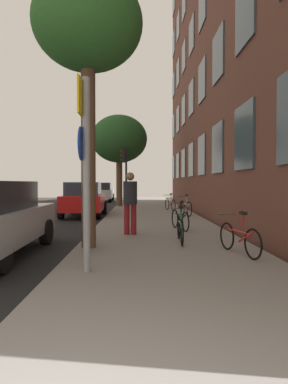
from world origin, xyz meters
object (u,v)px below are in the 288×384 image
object	(u,v)px
car_1	(84,199)
bicycle_3	(186,207)
bicycle_1	(180,228)
sign_post	(85,158)
bicycle_0	(239,238)
bicycle_4	(170,204)
traffic_light	(124,167)
car_2	(102,192)
pedestrian_0	(130,199)
tree_far	(119,139)
tree_near	(88,28)
bicycle_2	(180,219)

from	to	relation	value
car_1	bicycle_3	bearing A→B (deg)	-11.25
bicycle_1	sign_post	bearing A→B (deg)	-125.24
bicycle_0	bicycle_4	size ratio (longest dim) A/B	0.97
traffic_light	car_1	world-z (taller)	traffic_light
car_2	bicycle_4	bearing A→B (deg)	-66.64
pedestrian_0	traffic_light	bearing A→B (deg)	93.23
tree_far	pedestrian_0	bearing A→B (deg)	-85.33
tree_near	bicycle_0	distance (m)	5.70
tree_near	bicycle_4	bearing A→B (deg)	74.33
sign_post	bicycle_0	bearing A→B (deg)	23.41
tree_far	car_1	distance (m)	6.76
tree_near	car_2	size ratio (longest dim) A/B	1.35
bicycle_2	car_1	xyz separation A→B (m)	(-3.89, 5.49, 0.37)
sign_post	tree_far	xyz separation A→B (m)	(-0.33, 16.03, 2.38)
sign_post	traffic_light	bearing A→B (deg)	89.74
bicycle_1	bicycle_2	world-z (taller)	bicycle_1
traffic_light	car_1	size ratio (longest dim) A/B	0.86
bicycle_1	pedestrian_0	world-z (taller)	pedestrian_0
bicycle_4	pedestrian_0	bearing A→B (deg)	-103.22
tree_near	bicycle_3	bearing A→B (deg)	66.03
tree_near	pedestrian_0	xyz separation A→B (m)	(0.91, 1.89, -3.96)
traffic_light	pedestrian_0	xyz separation A→B (m)	(0.59, -10.38, -1.41)
bicycle_0	bicycle_1	xyz separation A→B (m)	(-1.03, 1.44, 0.01)
bicycle_4	car_1	distance (m)	4.68
bicycle_1	bicycle_3	xyz separation A→B (m)	(1.10, 6.77, 0.02)
car_1	bicycle_4	bearing A→B (deg)	23.26
tree_near	car_2	distance (m)	21.77
bicycle_4	pedestrian_0	world-z (taller)	pedestrian_0
tree_near	sign_post	bearing A→B (deg)	-83.15
tree_far	car_2	xyz separation A→B (m)	(-1.88, 7.35, -3.54)
bicycle_2	bicycle_3	xyz separation A→B (m)	(0.82, 4.55, 0.03)
traffic_light	bicycle_1	size ratio (longest dim) A/B	2.16
bicycle_1	bicycle_4	bearing A→B (deg)	86.01
tree_near	bicycle_3	distance (m)	9.29
bicycle_1	pedestrian_0	distance (m)	1.93
tree_far	bicycle_4	size ratio (longest dim) A/B	3.55
bicycle_2	car_2	size ratio (longest dim) A/B	0.35
car_1	car_2	xyz separation A→B (m)	(-0.51, 12.95, 0.00)
tree_near	bicycle_4	world-z (taller)	tree_near
traffic_light	bicycle_2	bearing A→B (deg)	-77.30
tree_near	car_1	xyz separation A→B (m)	(-1.44, 8.31, -4.26)
traffic_light	tree_near	bearing A→B (deg)	-91.50
pedestrian_0	car_1	bearing A→B (deg)	110.07
bicycle_0	sign_post	bearing A→B (deg)	-156.59
tree_far	sign_post	bearing A→B (deg)	-88.82
bicycle_0	car_2	size ratio (longest dim) A/B	0.35
sign_post	car_1	bearing A→B (deg)	99.21
bicycle_0	pedestrian_0	bearing A→B (deg)	130.11
sign_post	bicycle_1	bearing A→B (deg)	54.76
tree_far	car_1	xyz separation A→B (m)	(-1.36, -5.60, -3.54)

